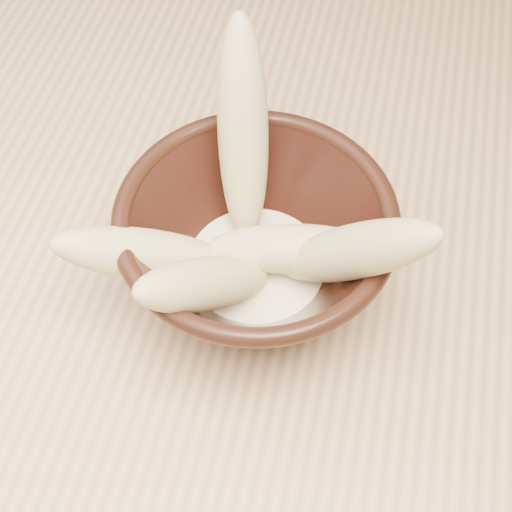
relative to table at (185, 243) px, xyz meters
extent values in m
plane|color=tan|center=(0.00, 0.00, -0.67)|extent=(4.00, 4.00, 0.00)
cube|color=#DDB379|center=(0.00, 0.00, 0.06)|extent=(1.20, 0.80, 0.04)
cylinder|color=black|center=(0.09, -0.09, 0.08)|extent=(0.08, 0.08, 0.01)
cylinder|color=black|center=(0.09, -0.09, 0.10)|extent=(0.08, 0.08, 0.01)
torus|color=black|center=(0.09, -0.09, 0.18)|extent=(0.19, 0.19, 0.01)
cylinder|color=#FDEFCC|center=(0.09, -0.09, 0.11)|extent=(0.11, 0.11, 0.02)
ellipsoid|color=#DEC683|center=(0.07, -0.03, 0.19)|extent=(0.06, 0.11, 0.17)
ellipsoid|color=#DEC683|center=(0.02, -0.12, 0.16)|extent=(0.14, 0.10, 0.11)
ellipsoid|color=#DEC683|center=(0.15, -0.10, 0.18)|extent=(0.13, 0.08, 0.15)
ellipsoid|color=#DEC683|center=(0.12, -0.08, 0.15)|extent=(0.13, 0.05, 0.05)
ellipsoid|color=#DEC683|center=(0.07, -0.14, 0.16)|extent=(0.10, 0.13, 0.12)
camera|label=1|loc=(0.15, -0.37, 0.56)|focal=50.00mm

